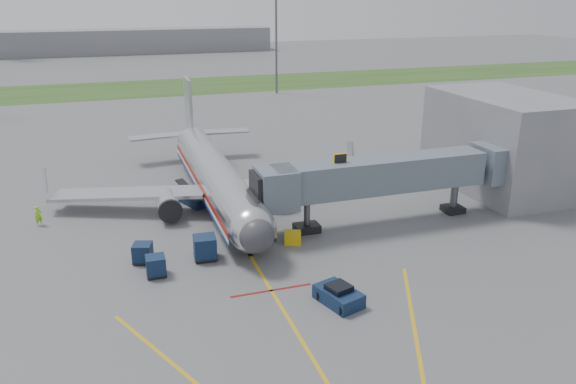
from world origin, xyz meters
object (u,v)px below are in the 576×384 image
object	(u,v)px
pushback_tug	(339,295)
belt_loader	(192,199)
airliner	(216,176)
ramp_worker	(38,216)

from	to	relation	value
pushback_tug	belt_loader	bearing A→B (deg)	106.13
belt_loader	pushback_tug	bearing A→B (deg)	-73.87
airliner	ramp_worker	world-z (taller)	airliner
airliner	belt_loader	world-z (taller)	airliner
airliner	ramp_worker	bearing A→B (deg)	-175.80
belt_loader	ramp_worker	bearing A→B (deg)	-175.95
pushback_tug	belt_loader	distance (m)	22.98
pushback_tug	belt_loader	world-z (taller)	belt_loader
airliner	pushback_tug	world-z (taller)	airliner
ramp_worker	belt_loader	bearing A→B (deg)	-22.70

